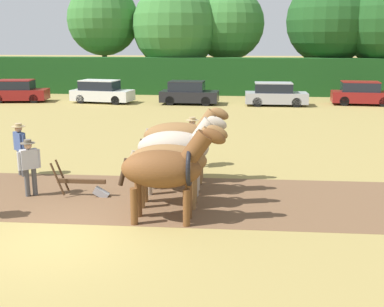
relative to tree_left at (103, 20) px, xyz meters
The scene contains 20 objects.
ground_plane 34.04m from the tree_left, 75.92° to the right, with size 240.00×240.00×0.00m, color #998447.
plowed_furrow_strip 30.83m from the tree_left, 77.08° to the right, with size 23.63×4.32×0.01m, color brown.
hedgerow 9.80m from the tree_left, 20.07° to the right, with size 78.05×1.94×2.96m, color #194719.
tree_left is the anchor object (origin of this frame).
tree_center_left 6.50m from the tree_left, ahead, with size 7.32×7.32×9.12m.
tree_center 10.89m from the tree_left, ahead, with size 6.23×6.23×8.81m.
tree_center_right 19.31m from the tree_left, ahead, with size 7.19×7.19×9.48m.
draft_horse_lead_left 33.19m from the tree_left, 71.45° to the right, with size 2.72×1.03×2.46m.
draft_horse_lead_right 32.10m from the tree_left, 70.81° to the right, with size 2.81×0.96×2.34m.
draft_horse_trail_left 30.99m from the tree_left, 70.15° to the right, with size 2.76×1.08×2.39m.
draft_horse_trail_right 29.89m from the tree_left, 69.42° to the right, with size 2.83×1.02×2.48m.
plow 31.01m from the tree_left, 75.11° to the right, with size 1.65×0.47×1.13m.
farmer_at_plow 30.63m from the tree_left, 78.11° to the right, with size 0.52×0.46×1.67m.
farmer_beside_team 28.37m from the tree_left, 67.81° to the right, with size 0.45×0.69×1.79m.
farmer_onlooker_right 28.48m from the tree_left, 79.70° to the right, with size 0.55×0.48×1.77m.
parked_car_left 11.27m from the tree_left, 112.66° to the right, with size 4.21×2.37×1.58m.
parked_car_center_left 10.73m from the tree_left, 75.77° to the right, with size 4.50×2.39×1.60m.
parked_car_center 13.55m from the tree_left, 46.92° to the right, with size 4.04×1.99×1.60m.
parked_car_center_right 17.97m from the tree_left, 32.57° to the right, with size 4.17×1.80×1.56m.
parked_car_right 22.63m from the tree_left, 22.02° to the right, with size 4.22×2.01×1.61m.
Camera 1 is at (4.13, -9.86, 4.46)m, focal length 45.00 mm.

